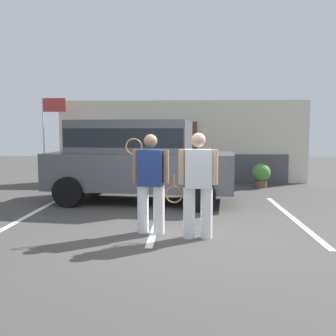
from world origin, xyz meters
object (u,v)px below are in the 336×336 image
Objects in this scene: tennis_player_woman at (198,184)px; potted_plant_by_porch at (261,174)px; flag_pole at (49,124)px; parked_suv at (137,157)px; tennis_player_man at (151,182)px.

tennis_player_woman is 2.31× the size of potted_plant_by_porch.
potted_plant_by_porch is (2.18, 5.72, -0.49)m from tennis_player_woman.
flag_pole is (-6.95, 0.41, 1.61)m from potted_plant_by_porch.
potted_plant_by_porch is at bearing 41.26° from parked_suv.
tennis_player_man is 0.85m from tennis_player_woman.
parked_suv is 4.53m from flag_pole.
tennis_player_woman is 7.84m from flag_pole.
tennis_player_man is 6.25m from potted_plant_by_porch.
potted_plant_by_porch is at bearing -3.37° from flag_pole.
parked_suv is at bearing -70.21° from tennis_player_man.
flag_pole reaches higher than tennis_player_woman.
potted_plant_by_porch is (3.61, 2.52, -0.72)m from parked_suv.
parked_suv is at bearing -67.08° from tennis_player_woman.
tennis_player_woman is at bearing -52.16° from flag_pole.
tennis_player_woman is at bearing -110.90° from potted_plant_by_porch.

